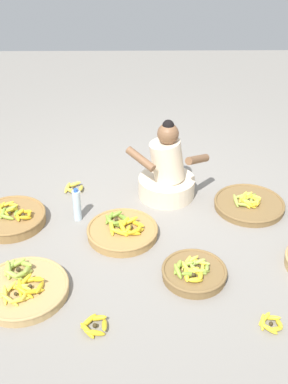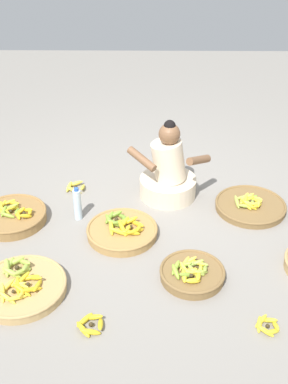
% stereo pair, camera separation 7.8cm
% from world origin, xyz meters
% --- Properties ---
extents(ground_plane, '(10.00, 10.00, 0.00)m').
position_xyz_m(ground_plane, '(0.00, 0.00, 0.00)').
color(ground_plane, gray).
extents(vendor_woman_front, '(0.76, 0.52, 0.76)m').
position_xyz_m(vendor_woman_front, '(0.21, 0.30, 0.24)').
color(vendor_woman_front, beige).
rests_on(vendor_woman_front, ground).
extents(banana_basket_near_vendor, '(0.59, 0.59, 0.16)m').
position_xyz_m(banana_basket_near_vendor, '(-1.13, -0.13, 0.06)').
color(banana_basket_near_vendor, olive).
rests_on(banana_basket_near_vendor, ground).
extents(banana_basket_back_center, '(0.64, 0.64, 0.15)m').
position_xyz_m(banana_basket_back_center, '(-0.86, -0.98, 0.05)').
color(banana_basket_back_center, tan).
rests_on(banana_basket_back_center, ground).
extents(banana_basket_front_center, '(0.59, 0.59, 0.16)m').
position_xyz_m(banana_basket_front_center, '(-0.18, -0.32, 0.05)').
color(banana_basket_front_center, '#A87F47').
rests_on(banana_basket_front_center, ground).
extents(banana_basket_mid_left, '(0.63, 0.63, 0.14)m').
position_xyz_m(banana_basket_mid_left, '(0.94, 0.08, 0.04)').
color(banana_basket_mid_left, brown).
rests_on(banana_basket_mid_left, ground).
extents(banana_basket_back_right, '(0.48, 0.48, 0.15)m').
position_xyz_m(banana_basket_back_right, '(0.36, -0.83, 0.05)').
color(banana_basket_back_right, brown).
rests_on(banana_basket_back_right, ground).
extents(loose_bananas_front_right, '(0.19, 0.21, 0.08)m').
position_xyz_m(loose_bananas_front_right, '(-0.33, -1.30, 0.03)').
color(loose_bananas_front_right, gold).
rests_on(loose_bananas_front_right, ground).
extents(loose_bananas_back_left, '(0.18, 0.19, 0.09)m').
position_xyz_m(loose_bananas_back_left, '(-0.66, 0.39, 0.03)').
color(loose_bananas_back_left, yellow).
rests_on(loose_bananas_back_left, ground).
extents(loose_bananas_front_left, '(0.18, 0.18, 0.08)m').
position_xyz_m(loose_bananas_front_left, '(0.81, -1.30, 0.03)').
color(loose_bananas_front_left, yellow).
rests_on(loose_bananas_front_left, ground).
extents(water_bottle, '(0.07, 0.07, 0.31)m').
position_xyz_m(water_bottle, '(-0.57, -0.08, 0.15)').
color(water_bottle, silver).
rests_on(water_bottle, ground).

